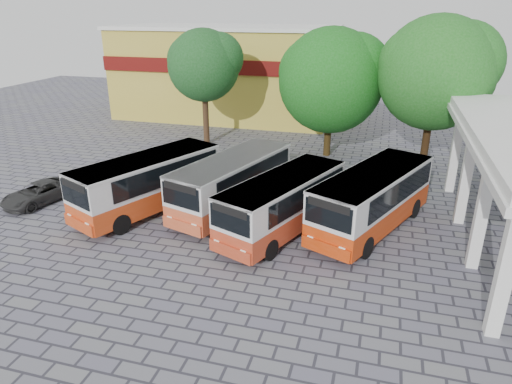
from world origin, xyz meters
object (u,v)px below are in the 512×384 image
(bus_far_left, at_px, (148,180))
(parked_car, at_px, (39,193))
(bus_centre_left, at_px, (233,181))
(bus_centre_right, at_px, (283,201))
(bus_far_right, at_px, (373,197))

(bus_far_left, distance_m, parked_car, 6.45)
(bus_centre_left, relative_size, bus_centre_right, 1.03)
(bus_centre_left, bearing_deg, bus_centre_right, -13.00)
(bus_far_right, bearing_deg, bus_centre_right, -136.64)
(bus_centre_right, height_order, bus_far_right, bus_far_right)
(bus_far_right, bearing_deg, parked_car, -151.01)
(bus_far_left, height_order, bus_centre_right, bus_far_left)
(bus_centre_left, xyz_separation_m, bus_centre_right, (3.06, -1.78, -0.06))
(bus_far_left, height_order, bus_centre_left, bus_far_left)
(bus_far_left, xyz_separation_m, bus_centre_right, (7.18, -0.53, -0.09))
(bus_centre_left, relative_size, bus_far_right, 0.96)
(bus_centre_left, distance_m, bus_centre_right, 3.54)
(parked_car, bearing_deg, bus_centre_left, 24.57)
(bus_far_left, relative_size, bus_centre_left, 1.03)
(bus_centre_left, bearing_deg, bus_far_left, -145.90)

